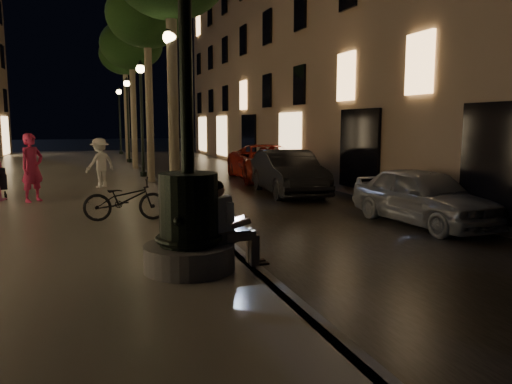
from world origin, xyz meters
name	(u,v)px	position (x,y,z in m)	size (l,w,h in m)	color
ground	(154,184)	(0.00, 15.00, 0.00)	(120.00, 120.00, 0.00)	black
cobble_lane	(225,181)	(3.00, 15.00, 0.01)	(6.00, 45.00, 0.02)	black
promenade	(48,185)	(-4.00, 15.00, 0.10)	(8.00, 45.00, 0.20)	slate
curb_strip	(154,181)	(0.00, 15.00, 0.10)	(0.25, 45.00, 0.20)	#59595B
building_right	(343,22)	(10.00, 18.00, 7.50)	(8.00, 36.00, 15.00)	#856E53
fountain_lamppost	(189,205)	(-1.00, 2.00, 1.21)	(1.40, 1.40, 5.21)	#59595B
seated_man_laptop	(228,221)	(-0.39, 2.00, 0.92)	(1.00, 0.34, 1.37)	tan
tree_second	(147,17)	(-0.20, 14.00, 6.33)	(3.00, 3.00, 7.40)	#6B604C
tree_third	(131,46)	(-0.30, 20.00, 6.14)	(3.00, 3.00, 7.20)	#6B604C
tree_far	(125,55)	(-0.22, 26.00, 6.43)	(3.00, 3.00, 7.50)	#6B604C
lamp_curb_a	(171,93)	(-0.30, 8.00, 3.24)	(0.36, 0.36, 4.81)	black
lamp_curb_b	(141,104)	(-0.30, 16.00, 3.24)	(0.36, 0.36, 4.81)	black
lamp_curb_c	(128,109)	(-0.30, 24.00, 3.24)	(0.36, 0.36, 4.81)	black
lamp_curb_d	(120,112)	(-0.30, 32.00, 3.24)	(0.36, 0.36, 4.81)	black
car_front	(424,196)	(5.20, 4.60, 0.70)	(1.64, 4.09, 1.39)	#9C9FA3
car_second	(288,173)	(4.00, 10.37, 0.76)	(1.62, 4.64, 1.53)	black
car_third	(266,163)	(4.72, 14.62, 0.76)	(2.54, 5.51, 1.53)	maroon
pedestrian_red	(32,168)	(-3.99, 10.08, 1.18)	(0.72, 0.47, 1.96)	#C32752
pedestrian_white	(100,163)	(-2.09, 12.87, 1.06)	(1.12, 0.64, 1.73)	white
bicycle	(125,199)	(-1.67, 6.35, 0.70)	(0.66, 1.89, 0.99)	black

